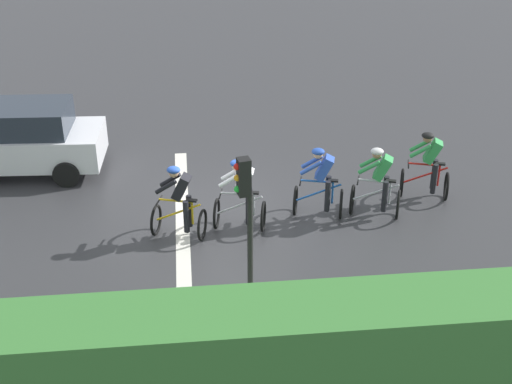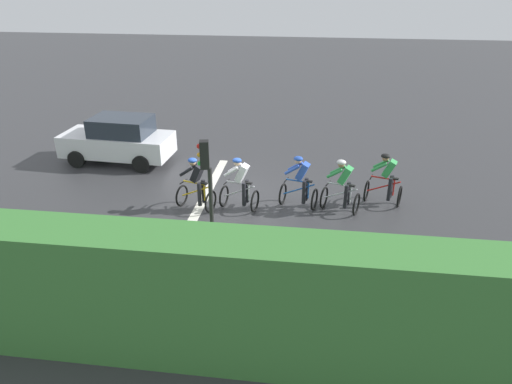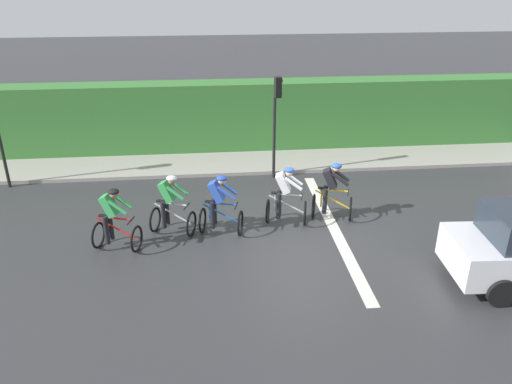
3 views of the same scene
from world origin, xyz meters
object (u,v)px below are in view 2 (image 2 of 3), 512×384
cyclist_lead (386,181)px  cyclist_mid (300,183)px  cyclist_trailing (196,185)px  car_white (118,140)px  traffic_light_near_crossing (208,188)px  cyclist_fourth (240,185)px  cyclist_second (342,187)px

cyclist_lead → cyclist_mid: 2.67m
cyclist_lead → cyclist_trailing: bearing=-79.0°
cyclist_trailing → car_white: car_white is taller
cyclist_mid → traffic_light_near_crossing: (3.69, -1.97, 1.43)m
cyclist_trailing → car_white: (-3.48, -3.87, 0.08)m
cyclist_fourth → car_white: (-3.31, -5.19, 0.08)m
cyclist_second → car_white: size_ratio=0.40×
cyclist_mid → car_white: car_white is taller
cyclist_mid → cyclist_trailing: size_ratio=1.00×
cyclist_mid → traffic_light_near_crossing: 4.42m
car_white → cyclist_mid: bearing=67.2°
cyclist_trailing → traffic_light_near_crossing: size_ratio=0.50×
cyclist_mid → cyclist_trailing: (0.55, -3.10, 0.00)m
cyclist_second → car_white: (-3.06, -8.24, 0.08)m
cyclist_trailing → traffic_light_near_crossing: bearing=19.8°
car_white → traffic_light_near_crossing: traffic_light_near_crossing is taller
traffic_light_near_crossing → cyclist_lead: bearing=132.8°
cyclist_second → cyclist_mid: same height
cyclist_lead → cyclist_fourth: size_ratio=1.00×
cyclist_trailing → traffic_light_near_crossing: (3.14, 1.13, 1.43)m
car_white → cyclist_trailing: bearing=48.1°
cyclist_second → cyclist_mid: size_ratio=1.00×
cyclist_trailing → cyclist_lead: bearing=101.0°
cyclist_fourth → cyclist_trailing: size_ratio=1.00×
car_white → traffic_light_near_crossing: size_ratio=1.26×
cyclist_lead → car_white: (-2.37, -9.58, 0.08)m
cyclist_lead → cyclist_second: 1.51m
cyclist_trailing → car_white: size_ratio=0.40×
cyclist_fourth → car_white: size_ratio=0.40×
cyclist_fourth → cyclist_trailing: 1.33m
cyclist_second → cyclist_mid: bearing=-95.7°
cyclist_mid → traffic_light_near_crossing: size_ratio=0.50×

